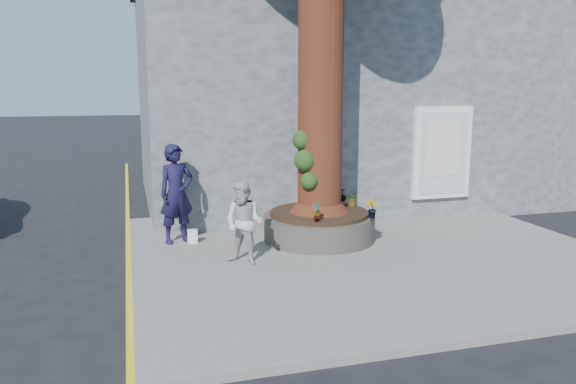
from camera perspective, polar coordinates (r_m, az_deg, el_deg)
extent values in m
plane|color=black|center=(9.78, 2.55, -8.85)|extent=(120.00, 120.00, 0.00)
cube|color=slate|center=(11.17, 8.27, -6.12)|extent=(9.00, 8.00, 0.12)
cube|color=yellow|center=(10.27, -15.87, -8.28)|extent=(0.10, 30.00, 0.01)
cube|color=#535558|center=(16.84, 2.95, 9.75)|extent=(10.00, 8.00, 6.00)
cube|color=white|center=(14.00, 15.37, 3.86)|extent=(1.50, 0.12, 2.20)
cube|color=silver|center=(13.95, 15.50, 3.83)|extent=(1.25, 0.04, 1.95)
cube|color=silver|center=(13.92, 15.56, 4.23)|extent=(0.90, 0.02, 1.30)
cube|color=#535558|center=(20.85, 24.52, 8.99)|extent=(6.00, 8.00, 6.00)
cylinder|color=black|center=(11.73, 3.18, -3.59)|extent=(2.30, 2.30, 0.52)
cylinder|color=black|center=(11.66, 3.19, -2.16)|extent=(2.04, 2.04, 0.08)
cylinder|color=#4D2013|center=(11.43, 3.40, 16.70)|extent=(0.90, 0.90, 7.50)
cone|color=#4D2013|center=(11.58, 3.21, -0.28)|extent=(1.24, 1.24, 0.70)
sphere|color=#1E3B13|center=(11.15, 1.74, 3.22)|extent=(0.44, 0.44, 0.44)
sphere|color=#1E3B13|center=(11.14, 2.18, 1.12)|extent=(0.36, 0.36, 0.36)
sphere|color=#1E3B13|center=(11.22, 1.47, 5.32)|extent=(0.40, 0.40, 0.40)
imported|color=black|center=(11.57, -11.27, -0.18)|extent=(0.86, 0.71, 2.02)
imported|color=beige|center=(10.05, -4.50, -3.14)|extent=(0.93, 0.90, 1.51)
cube|color=white|center=(11.64, -9.68, -4.45)|extent=(0.20, 0.13, 0.28)
imported|color=gray|center=(10.71, 2.91, -2.05)|extent=(0.24, 0.21, 0.38)
imported|color=gray|center=(11.12, 8.45, -1.69)|extent=(0.28, 0.28, 0.38)
imported|color=gray|center=(12.69, 5.58, -0.27)|extent=(0.21, 0.21, 0.30)
imported|color=gray|center=(12.14, 6.61, -0.71)|extent=(0.40, 0.40, 0.33)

